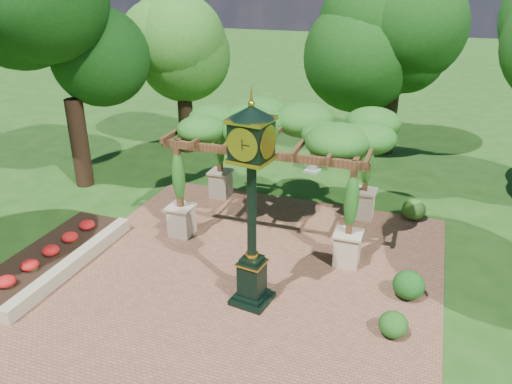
% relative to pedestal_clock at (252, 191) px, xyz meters
% --- Properties ---
extents(ground, '(120.00, 120.00, 0.00)m').
position_rel_pedestal_clock_xyz_m(ground, '(-0.51, -0.77, -3.01)').
color(ground, '#1E4714').
rests_on(ground, ground).
extents(brick_plaza, '(10.00, 12.00, 0.04)m').
position_rel_pedestal_clock_xyz_m(brick_plaza, '(-0.51, 0.23, -2.99)').
color(brick_plaza, brown).
rests_on(brick_plaza, ground).
extents(border_wall, '(0.35, 5.00, 0.40)m').
position_rel_pedestal_clock_xyz_m(border_wall, '(-5.11, -0.27, -2.81)').
color(border_wall, '#C6B793').
rests_on(border_wall, ground).
extents(flower_bed, '(1.50, 5.00, 0.36)m').
position_rel_pedestal_clock_xyz_m(flower_bed, '(-6.01, -0.27, -2.83)').
color(flower_bed, red).
rests_on(flower_bed, ground).
extents(pedestal_clock, '(1.12, 1.12, 5.04)m').
position_rel_pedestal_clock_xyz_m(pedestal_clock, '(0.00, 0.00, 0.00)').
color(pedestal_clock, black).
rests_on(pedestal_clock, brick_plaza).
extents(pergola, '(5.94, 3.75, 3.72)m').
position_rel_pedestal_clock_xyz_m(pergola, '(-0.67, 4.04, 0.05)').
color(pergola, beige).
rests_on(pergola, brick_plaza).
extents(sundial, '(0.67, 0.67, 1.02)m').
position_rel_pedestal_clock_xyz_m(sundial, '(-0.68, 9.10, -2.56)').
color(sundial, '#9B9B93').
rests_on(sundial, ground).
extents(shrub_front, '(0.76, 0.76, 0.59)m').
position_rel_pedestal_clock_xyz_m(shrub_front, '(3.40, -0.14, -2.68)').
color(shrub_front, '#1E5217').
rests_on(shrub_front, brick_plaza).
extents(shrub_mid, '(1.02, 1.02, 0.72)m').
position_rel_pedestal_clock_xyz_m(shrub_mid, '(3.62, 1.46, -2.61)').
color(shrub_mid, '#164B15').
rests_on(shrub_mid, brick_plaza).
extents(shrub_back, '(0.88, 0.88, 0.69)m').
position_rel_pedestal_clock_xyz_m(shrub_back, '(3.47, 5.99, -2.63)').
color(shrub_back, '#2C5E1B').
rests_on(shrub_back, brick_plaza).
extents(tree_west_near, '(4.27, 4.27, 8.59)m').
position_rel_pedestal_clock_xyz_m(tree_west_near, '(-8.60, 4.87, 2.88)').
color(tree_west_near, '#321D14').
rests_on(tree_west_near, ground).
extents(tree_west_far, '(3.90, 3.90, 7.22)m').
position_rel_pedestal_clock_xyz_m(tree_west_far, '(-6.70, 9.77, 1.94)').
color(tree_west_far, black).
rests_on(tree_west_far, ground).
extents(tree_north, '(4.35, 4.35, 7.76)m').
position_rel_pedestal_clock_xyz_m(tree_north, '(1.86, 12.51, 2.31)').
color(tree_north, '#322314').
rests_on(tree_north, ground).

